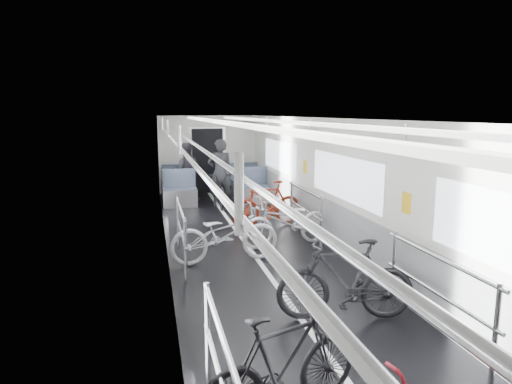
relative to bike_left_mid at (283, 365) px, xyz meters
The scene contains 9 objects.
car_shell 5.76m from the bike_left_mid, 82.58° to the left, with size 3.02×14.01×2.41m.
bike_left_mid is the anchor object (origin of this frame).
bike_left_far 4.07m from the bike_left_mid, 87.46° to the left, with size 0.65×1.85×0.97m, color #B3B3B8.
bike_right_near 2.03m from the bike_left_mid, 51.70° to the left, with size 0.48×1.68×1.01m, color black.
bike_right_mid 4.95m from the bike_left_mid, 72.68° to the left, with size 0.63×1.82×0.96m, color silver.
bike_right_far 6.40m from the bike_left_mid, 76.68° to the left, with size 0.48×1.70×1.02m, color maroon.
bike_aisle 8.73m from the bike_left_mid, 85.00° to the left, with size 0.62×1.79×0.94m, color black.
person_standing 8.75m from the bike_left_mid, 84.72° to the left, with size 0.66×0.43×1.81m, color black.
person_seated 9.63m from the bike_left_mid, 90.22° to the left, with size 0.81×0.63×1.66m, color #2F2C34.
Camera 1 is at (-1.72, -7.18, 2.51)m, focal length 32.00 mm.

